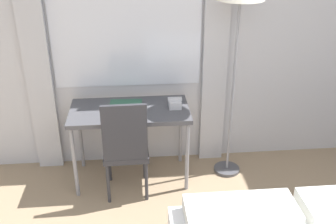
# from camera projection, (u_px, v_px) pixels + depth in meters

# --- Properties ---
(wall_back_with_window) EXTENTS (5.67, 0.13, 2.70)m
(wall_back_with_window) POSITION_uv_depth(u_px,v_px,m) (175.00, 33.00, 3.70)
(wall_back_with_window) COLOR silver
(wall_back_with_window) RESTS_ON ground_plane
(desk) EXTENTS (1.10, 0.57, 0.75)m
(desk) POSITION_uv_depth(u_px,v_px,m) (130.00, 116.00, 3.63)
(desk) COLOR #4C4C51
(desk) RESTS_ON ground_plane
(desk_chair) EXTENTS (0.40, 0.40, 0.97)m
(desk_chair) POSITION_uv_depth(u_px,v_px,m) (126.00, 146.00, 3.45)
(desk_chair) COLOR #333338
(desk_chair) RESTS_ON ground_plane
(standing_lamp) EXTENTS (0.42, 0.42, 1.92)m
(standing_lamp) POSITION_uv_depth(u_px,v_px,m) (240.00, 1.00, 3.29)
(standing_lamp) COLOR #4C4C51
(standing_lamp) RESTS_ON ground_plane
(telephone) EXTENTS (0.13, 0.13, 0.10)m
(telephone) POSITION_uv_depth(u_px,v_px,m) (175.00, 103.00, 3.62)
(telephone) COLOR silver
(telephone) RESTS_ON desk
(book) EXTENTS (0.31, 0.20, 0.02)m
(book) POSITION_uv_depth(u_px,v_px,m) (126.00, 104.00, 3.67)
(book) COLOR #33664C
(book) RESTS_ON desk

